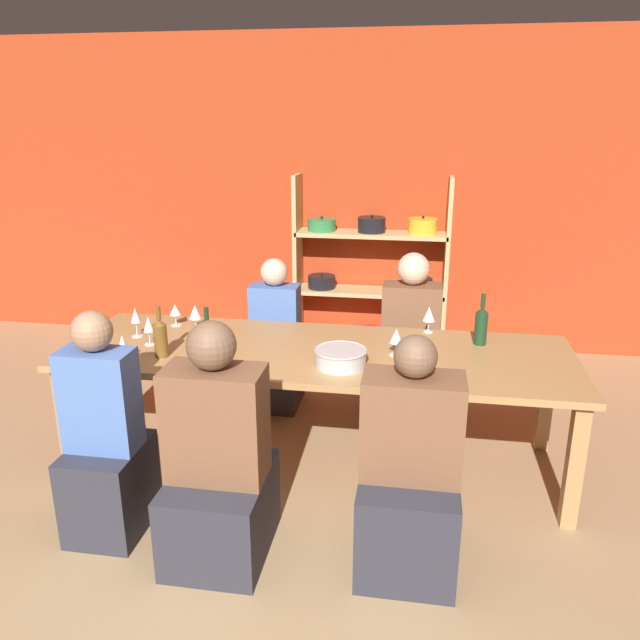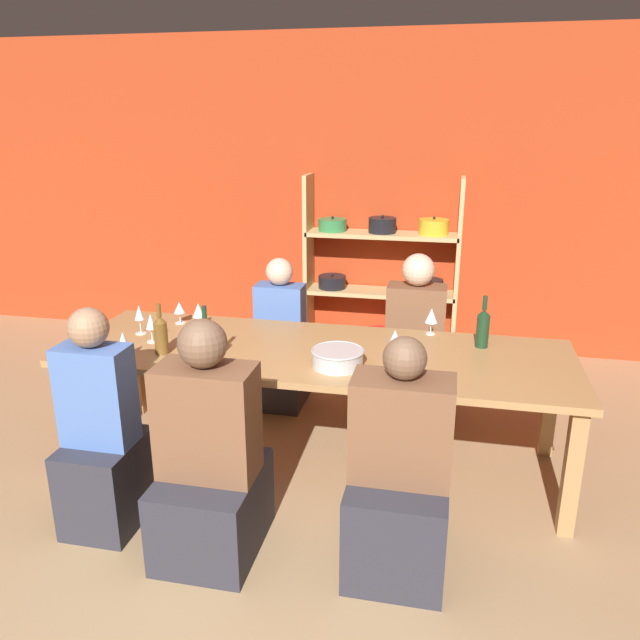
{
  "view_description": "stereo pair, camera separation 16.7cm",
  "coord_description": "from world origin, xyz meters",
  "views": [
    {
      "loc": [
        0.66,
        -1.7,
        2.02
      ],
      "look_at": [
        0.1,
        1.71,
        0.88
      ],
      "focal_mm": 35.0,
      "sensor_mm": 36.0,
      "label": 1
    },
    {
      "loc": [
        0.82,
        -1.67,
        2.02
      ],
      "look_at": [
        0.1,
        1.71,
        0.88
      ],
      "focal_mm": 35.0,
      "sensor_mm": 36.0,
      "label": 2
    }
  ],
  "objects": [
    {
      "name": "wall_back_red",
      "position": [
        0.0,
        3.83,
        1.35
      ],
      "size": [
        8.8,
        0.06,
        2.7
      ],
      "color": "#B23819",
      "rests_on": "ground_plane"
    },
    {
      "name": "shelf_unit",
      "position": [
        0.23,
        3.63,
        0.67
      ],
      "size": [
        1.34,
        0.3,
        1.54
      ],
      "color": "tan",
      "rests_on": "ground_plane"
    },
    {
      "name": "dining_table",
      "position": [
        0.1,
        1.61,
        0.66
      ],
      "size": [
        2.92,
        0.96,
        0.73
      ],
      "color": "#AD7F4C",
      "rests_on": "ground_plane"
    },
    {
      "name": "mixing_bowl",
      "position": [
        0.26,
        1.4,
        0.78
      ],
      "size": [
        0.29,
        0.29,
        0.1
      ],
      "color": "#B7BABC",
      "rests_on": "dining_table"
    },
    {
      "name": "wine_bottle_green",
      "position": [
        -0.43,
        1.28,
        0.87
      ],
      "size": [
        0.07,
        0.07,
        0.33
      ],
      "color": "#19381E",
      "rests_on": "dining_table"
    },
    {
      "name": "wine_bottle_dark",
      "position": [
        1.03,
        1.87,
        0.85
      ],
      "size": [
        0.07,
        0.07,
        0.31
      ],
      "color": "#19381E",
      "rests_on": "dining_table"
    },
    {
      "name": "wine_bottle_amber",
      "position": [
        -0.74,
        1.37,
        0.85
      ],
      "size": [
        0.08,
        0.08,
        0.3
      ],
      "color": "brown",
      "rests_on": "dining_table"
    },
    {
      "name": "wine_glass_red_a",
      "position": [
        0.55,
        1.6,
        0.84
      ],
      "size": [
        0.08,
        0.08,
        0.16
      ],
      "color": "white",
      "rests_on": "dining_table"
    },
    {
      "name": "wine_glass_red_b",
      "position": [
        -0.89,
        1.54,
        0.85
      ],
      "size": [
        0.06,
        0.06,
        0.17
      ],
      "color": "white",
      "rests_on": "dining_table"
    },
    {
      "name": "wine_glass_white_a",
      "position": [
        -0.72,
        1.86,
        0.84
      ],
      "size": [
        0.08,
        0.08,
        0.16
      ],
      "color": "white",
      "rests_on": "dining_table"
    },
    {
      "name": "wine_glass_white_b",
      "position": [
        0.73,
        2.03,
        0.85
      ],
      "size": [
        0.08,
        0.08,
        0.17
      ],
      "color": "white",
      "rests_on": "dining_table"
    },
    {
      "name": "wine_glass_white_c",
      "position": [
        -0.87,
        1.91,
        0.83
      ],
      "size": [
        0.07,
        0.07,
        0.14
      ],
      "color": "white",
      "rests_on": "dining_table"
    },
    {
      "name": "wine_glass_red_c",
      "position": [
        -0.91,
        1.26,
        0.84
      ],
      "size": [
        0.07,
        0.07,
        0.16
      ],
      "color": "white",
      "rests_on": "dining_table"
    },
    {
      "name": "wine_glass_empty_a",
      "position": [
        -1.02,
        1.66,
        0.86
      ],
      "size": [
        0.07,
        0.07,
        0.18
      ],
      "color": "white",
      "rests_on": "dining_table"
    },
    {
      "name": "person_near_a",
      "position": [
        0.66,
        0.81,
        0.41
      ],
      "size": [
        0.45,
        0.56,
        1.13
      ],
      "color": "#2D2D38",
      "rests_on": "ground_plane"
    },
    {
      "name": "person_far_a",
      "position": [
        0.62,
        2.4,
        0.43
      ],
      "size": [
        0.39,
        0.49,
        1.15
      ],
      "rotation": [
        0.0,
        0.0,
        3.14
      ],
      "color": "#2D2D38",
      "rests_on": "ground_plane"
    },
    {
      "name": "person_near_b",
      "position": [
        -0.22,
        0.74,
        0.42
      ],
      "size": [
        0.45,
        0.57,
        1.17
      ],
      "color": "#2D2D38",
      "rests_on": "ground_plane"
    },
    {
      "name": "person_far_b",
      "position": [
        -0.33,
        2.38,
        0.4
      ],
      "size": [
        0.34,
        0.43,
        1.09
      ],
      "rotation": [
        0.0,
        0.0,
        3.14
      ],
      "color": "#2D2D38",
      "rests_on": "ground_plane"
    },
    {
      "name": "person_near_c",
      "position": [
        -0.82,
        0.81,
        0.43
      ],
      "size": [
        0.35,
        0.43,
        1.17
      ],
      "color": "#2D2D38",
      "rests_on": "ground_plane"
    }
  ]
}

